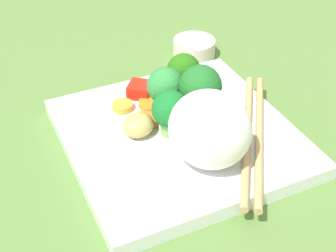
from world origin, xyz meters
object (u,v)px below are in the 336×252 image
rice_mound (210,129)px  chopstick_pair (253,135)px  carrot_slice_2 (123,106)px  square_plate (179,137)px  sauce_cup (194,48)px  broccoli_floret_1 (183,73)px

rice_mound → chopstick_pair: 6.95cm
rice_mound → carrot_slice_2: rice_mound is taller
square_plate → sauce_cup: 19.44cm
carrot_slice_2 → chopstick_pair: same height
square_plate → carrot_slice_2: size_ratio=9.84×
carrot_slice_2 → chopstick_pair: size_ratio=0.12×
rice_mound → carrot_slice_2: (-5.03, 11.54, -3.43)cm
chopstick_pair → sauce_cup: size_ratio=3.36×
square_plate → chopstick_pair: bearing=-31.5°
sauce_cup → chopstick_pair: bearing=-98.4°
chopstick_pair → sauce_cup: 21.15cm
carrot_slice_2 → sauce_cup: bearing=37.1°
rice_mound → sauce_cup: rice_mound is taller
carrot_slice_2 → sauce_cup: same height
rice_mound → sauce_cup: bearing=67.9°
broccoli_floret_1 → chopstick_pair: size_ratio=0.30×
square_plate → carrot_slice_2: bearing=124.4°
carrot_slice_2 → chopstick_pair: 15.05cm
chopstick_pair → square_plate: bearing=90.4°
broccoli_floret_1 → sauce_cup: bearing=58.8°
broccoli_floret_1 → carrot_slice_2: size_ratio=2.48×
rice_mound → sauce_cup: size_ratio=1.42×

